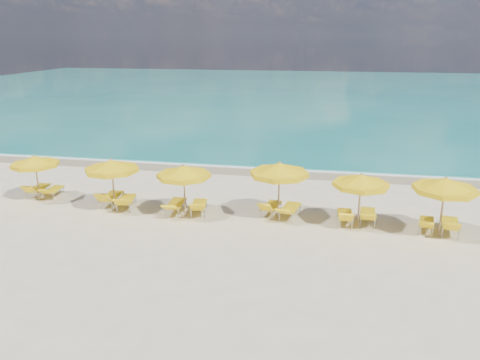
# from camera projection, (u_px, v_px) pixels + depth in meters

# --- Properties ---
(ground_plane) EXTENTS (120.00, 120.00, 0.00)m
(ground_plane) POSITION_uv_depth(u_px,v_px,m) (234.00, 216.00, 20.68)
(ground_plane) COLOR beige
(ocean) EXTENTS (120.00, 80.00, 0.30)m
(ocean) POSITION_uv_depth(u_px,v_px,m) (302.00, 92.00, 65.71)
(ocean) COLOR #14736C
(ocean) RESTS_ON ground
(wet_sand_band) EXTENTS (120.00, 2.60, 0.01)m
(wet_sand_band) POSITION_uv_depth(u_px,v_px,m) (259.00, 170.00, 27.62)
(wet_sand_band) COLOR tan
(wet_sand_band) RESTS_ON ground
(foam_line) EXTENTS (120.00, 1.20, 0.03)m
(foam_line) POSITION_uv_depth(u_px,v_px,m) (261.00, 167.00, 28.37)
(foam_line) COLOR white
(foam_line) RESTS_ON ground
(whitecap_near) EXTENTS (14.00, 0.36, 0.05)m
(whitecap_near) POSITION_uv_depth(u_px,v_px,m) (203.00, 134.00, 37.71)
(whitecap_near) COLOR white
(whitecap_near) RESTS_ON ground
(whitecap_far) EXTENTS (18.00, 0.30, 0.05)m
(whitecap_far) POSITION_uv_depth(u_px,v_px,m) (375.00, 125.00, 41.75)
(whitecap_far) COLOR white
(whitecap_far) RESTS_ON ground
(umbrella_0) EXTENTS (2.33, 2.33, 2.26)m
(umbrella_0) POSITION_uv_depth(u_px,v_px,m) (35.00, 162.00, 22.10)
(umbrella_0) COLOR tan
(umbrella_0) RESTS_ON ground
(umbrella_1) EXTENTS (2.89, 2.89, 2.44)m
(umbrella_1) POSITION_uv_depth(u_px,v_px,m) (112.00, 166.00, 20.73)
(umbrella_1) COLOR tan
(umbrella_1) RESTS_ON ground
(umbrella_2) EXTENTS (2.88, 2.88, 2.38)m
(umbrella_2) POSITION_uv_depth(u_px,v_px,m) (184.00, 172.00, 20.02)
(umbrella_2) COLOR tan
(umbrella_2) RESTS_ON ground
(umbrella_3) EXTENTS (2.65, 2.65, 2.57)m
(umbrella_3) POSITION_uv_depth(u_px,v_px,m) (279.00, 170.00, 19.77)
(umbrella_3) COLOR tan
(umbrella_3) RESTS_ON ground
(umbrella_4) EXTENTS (2.44, 2.44, 2.34)m
(umbrella_4) POSITION_uv_depth(u_px,v_px,m) (361.00, 181.00, 18.90)
(umbrella_4) COLOR tan
(umbrella_4) RESTS_ON ground
(umbrella_5) EXTENTS (2.99, 2.99, 2.48)m
(umbrella_5) POSITION_uv_depth(u_px,v_px,m) (445.00, 185.00, 17.97)
(umbrella_5) COLOR tan
(umbrella_5) RESTS_ON ground
(lounger_0_left) EXTENTS (0.78, 1.85, 0.86)m
(lounger_0_left) POSITION_uv_depth(u_px,v_px,m) (38.00, 191.00, 23.20)
(lounger_0_left) COLOR #A5A8AD
(lounger_0_left) RESTS_ON ground
(lounger_0_right) EXTENTS (0.72, 1.72, 0.73)m
(lounger_0_right) POSITION_uv_depth(u_px,v_px,m) (53.00, 193.00, 23.07)
(lounger_0_right) COLOR #A5A8AD
(lounger_0_right) RESTS_ON ground
(lounger_1_left) EXTENTS (0.78, 1.99, 0.96)m
(lounger_1_left) POSITION_uv_depth(u_px,v_px,m) (111.00, 200.00, 21.90)
(lounger_1_left) COLOR #A5A8AD
(lounger_1_left) RESTS_ON ground
(lounger_1_right) EXTENTS (1.03, 2.04, 0.87)m
(lounger_1_right) POSITION_uv_depth(u_px,v_px,m) (126.00, 203.00, 21.50)
(lounger_1_right) COLOR #A5A8AD
(lounger_1_right) RESTS_ON ground
(lounger_2_left) EXTENTS (0.78, 2.07, 0.80)m
(lounger_2_left) POSITION_uv_depth(u_px,v_px,m) (176.00, 208.00, 20.97)
(lounger_2_left) COLOR #A5A8AD
(lounger_2_left) RESTS_ON ground
(lounger_2_right) EXTENTS (0.95, 1.97, 0.86)m
(lounger_2_right) POSITION_uv_depth(u_px,v_px,m) (199.00, 209.00, 20.88)
(lounger_2_right) COLOR #A5A8AD
(lounger_2_right) RESTS_ON ground
(lounger_3_left) EXTENTS (0.95, 1.85, 0.85)m
(lounger_3_left) POSITION_uv_depth(u_px,v_px,m) (271.00, 209.00, 20.81)
(lounger_3_left) COLOR #A5A8AD
(lounger_3_left) RESTS_ON ground
(lounger_3_right) EXTENTS (0.99, 2.08, 0.80)m
(lounger_3_right) POSITION_uv_depth(u_px,v_px,m) (290.00, 212.00, 20.45)
(lounger_3_right) COLOR #A5A8AD
(lounger_3_right) RESTS_ON ground
(lounger_4_left) EXTENTS (0.66, 1.83, 0.87)m
(lounger_4_left) POSITION_uv_depth(u_px,v_px,m) (345.00, 219.00, 19.74)
(lounger_4_left) COLOR #A5A8AD
(lounger_4_left) RESTS_ON ground
(lounger_4_right) EXTENTS (0.76, 1.97, 0.84)m
(lounger_4_right) POSITION_uv_depth(u_px,v_px,m) (368.00, 218.00, 19.81)
(lounger_4_right) COLOR #A5A8AD
(lounger_4_right) RESTS_ON ground
(lounger_5_left) EXTENTS (0.90, 1.78, 0.77)m
(lounger_5_left) POSITION_uv_depth(u_px,v_px,m) (426.00, 226.00, 19.04)
(lounger_5_left) COLOR #A5A8AD
(lounger_5_left) RESTS_ON ground
(lounger_5_right) EXTENTS (0.97, 1.99, 0.87)m
(lounger_5_right) POSITION_uv_depth(u_px,v_px,m) (450.00, 228.00, 18.79)
(lounger_5_right) COLOR #A5A8AD
(lounger_5_right) RESTS_ON ground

